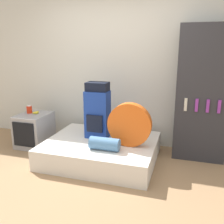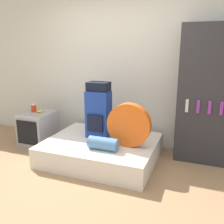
{
  "view_description": "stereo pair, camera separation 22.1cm",
  "coord_description": "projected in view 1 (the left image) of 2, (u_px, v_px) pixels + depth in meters",
  "views": [
    {
      "loc": [
        1.16,
        -2.37,
        1.64
      ],
      "look_at": [
        0.15,
        0.89,
        0.75
      ],
      "focal_mm": 40.0,
      "sensor_mm": 36.0,
      "label": 1
    },
    {
      "loc": [
        1.37,
        -2.3,
        1.64
      ],
      "look_at": [
        0.15,
        0.89,
        0.75
      ],
      "focal_mm": 40.0,
      "sensor_mm": 36.0,
      "label": 2
    }
  ],
  "objects": [
    {
      "name": "backpack",
      "position": [
        97.0,
        111.0,
        3.75
      ],
      "size": [
        0.35,
        0.28,
        0.84
      ],
      "color": "navy",
      "rests_on": "bed"
    },
    {
      "name": "banana_bunch",
      "position": [
        36.0,
        112.0,
        4.23
      ],
      "size": [
        0.11,
        0.14,
        0.03
      ],
      "color": "yellow",
      "rests_on": "television"
    },
    {
      "name": "tent_bag",
      "position": [
        130.0,
        125.0,
        3.43
      ],
      "size": [
        0.61,
        0.12,
        0.61
      ],
      "color": "#E05B19",
      "rests_on": "bed"
    },
    {
      "name": "bed",
      "position": [
        101.0,
        150.0,
        3.73
      ],
      "size": [
        1.6,
        1.31,
        0.3
      ],
      "color": "silver",
      "rests_on": "ground_plane"
    },
    {
      "name": "television",
      "position": [
        34.0,
        130.0,
        4.24
      ],
      "size": [
        0.48,
        0.6,
        0.55
      ],
      "color": "#939399",
      "rests_on": "ground_plane"
    },
    {
      "name": "wall_back",
      "position": [
        118.0,
        68.0,
        4.19
      ],
      "size": [
        8.0,
        0.05,
        2.6
      ],
      "color": "silver",
      "rests_on": "ground_plane"
    },
    {
      "name": "bookshelf",
      "position": [
        202.0,
        94.0,
        3.62
      ],
      "size": [
        0.73,
        0.42,
        1.95
      ],
      "color": "#2D2D33",
      "rests_on": "ground_plane"
    },
    {
      "name": "ground_plane",
      "position": [
        78.0,
        191.0,
        2.94
      ],
      "size": [
        16.0,
        16.0,
        0.0
      ],
      "primitive_type": "plane",
      "color": "#997551"
    },
    {
      "name": "sleeping_roll",
      "position": [
        105.0,
        144.0,
        3.34
      ],
      "size": [
        0.41,
        0.17,
        0.17
      ],
      "color": "teal",
      "rests_on": "bed"
    },
    {
      "name": "canister",
      "position": [
        29.0,
        109.0,
        4.24
      ],
      "size": [
        0.09,
        0.09,
        0.14
      ],
      "color": "red",
      "rests_on": "television"
    }
  ]
}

